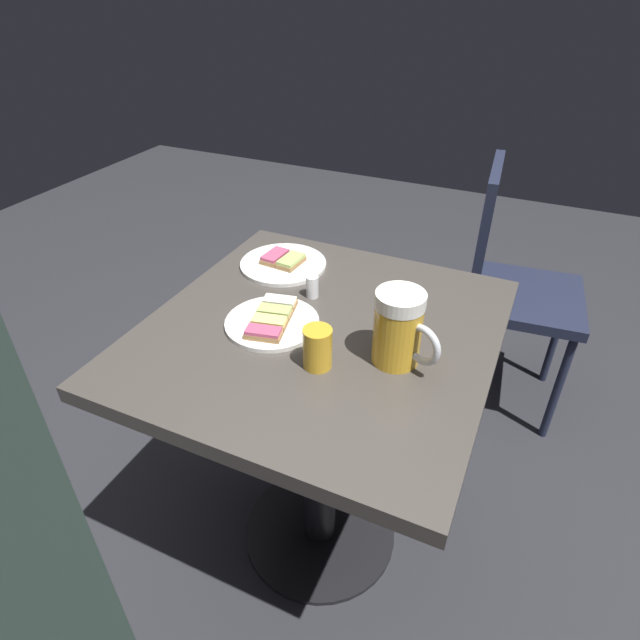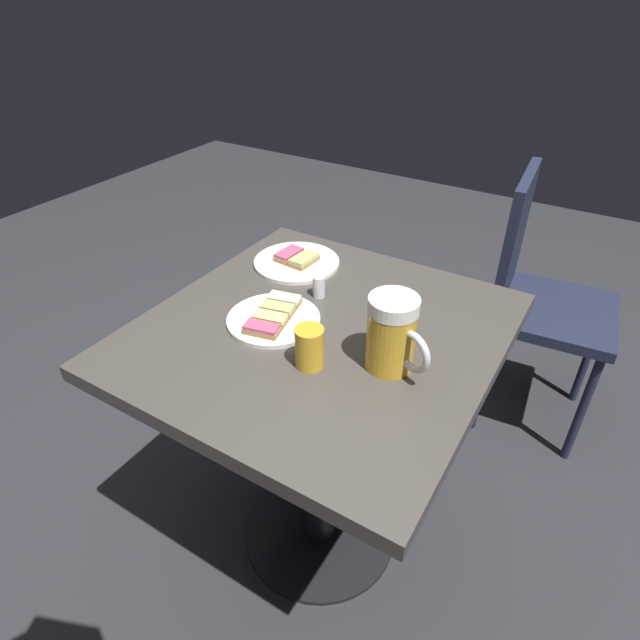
{
  "view_description": "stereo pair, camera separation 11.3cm",
  "coord_description": "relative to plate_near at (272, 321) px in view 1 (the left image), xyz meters",
  "views": [
    {
      "loc": [
        0.85,
        0.39,
        1.41
      ],
      "look_at": [
        0.0,
        0.0,
        0.77
      ],
      "focal_mm": 29.46,
      "sensor_mm": 36.0,
      "label": 1
    },
    {
      "loc": [
        0.8,
        0.49,
        1.41
      ],
      "look_at": [
        0.0,
        0.0,
        0.77
      ],
      "focal_mm": 29.46,
      "sensor_mm": 36.0,
      "label": 2
    }
  ],
  "objects": [
    {
      "name": "ground_plane",
      "position": [
        -0.03,
        0.1,
        -0.76
      ],
      "size": [
        6.0,
        6.0,
        0.0
      ],
      "primitive_type": "plane",
      "color": "#28282D"
    },
    {
      "name": "cafe_table",
      "position": [
        -0.03,
        0.1,
        -0.17
      ],
      "size": [
        0.77,
        0.74,
        0.75
      ],
      "color": "black",
      "rests_on": "ground_plane"
    },
    {
      "name": "plate_near",
      "position": [
        0.0,
        0.0,
        0.0
      ],
      "size": [
        0.21,
        0.21,
        0.03
      ],
      "color": "white",
      "rests_on": "cafe_table"
    },
    {
      "name": "plate_far",
      "position": [
        -0.25,
        -0.1,
        -0.0
      ],
      "size": [
        0.22,
        0.22,
        0.03
      ],
      "color": "white",
      "rests_on": "cafe_table"
    },
    {
      "name": "beer_mug",
      "position": [
        0.01,
        0.29,
        0.07
      ],
      "size": [
        0.1,
        0.14,
        0.16
      ],
      "color": "gold",
      "rests_on": "cafe_table"
    },
    {
      "name": "beer_glass_small",
      "position": [
        0.09,
        0.15,
        0.03
      ],
      "size": [
        0.06,
        0.06,
        0.09
      ],
      "primitive_type": "cylinder",
      "color": "gold",
      "rests_on": "cafe_table"
    },
    {
      "name": "salt_shaker",
      "position": [
        -0.14,
        0.03,
        0.02
      ],
      "size": [
        0.03,
        0.03,
        0.05
      ],
      "primitive_type": "cylinder",
      "color": "silver",
      "rests_on": "cafe_table"
    },
    {
      "name": "cafe_chair",
      "position": [
        -0.86,
        0.43,
        -0.24
      ],
      "size": [
        0.41,
        0.41,
        0.89
      ],
      "rotation": [
        0.0,
        0.0,
        0.09
      ],
      "color": "#1E2338",
      "rests_on": "ground_plane"
    }
  ]
}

